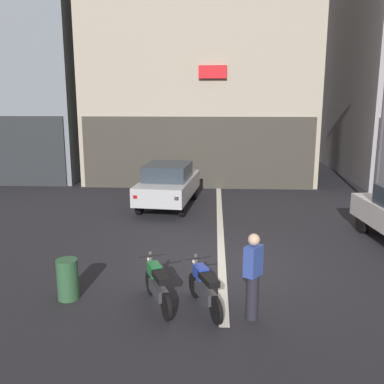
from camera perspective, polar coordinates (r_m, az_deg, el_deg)
The scene contains 8 objects.
ground_plane at distance 11.01m, azimuth 3.91°, elevation -9.46°, with size 120.00×120.00×0.00m, color #232328.
lane_centre_line at distance 16.72m, azimuth 3.59°, elevation -1.72°, with size 0.20×18.00×0.01m, color silver.
building_mid_block at distance 23.90m, azimuth 1.23°, elevation 20.35°, with size 10.71×8.92×14.76m.
car_silver_crossing_near at distance 16.35m, azimuth -3.09°, elevation 1.12°, with size 2.20×4.27×1.64m.
motorcycle_green_row_leftmost at distance 8.85m, azimuth -4.56°, elevation -11.95°, with size 0.76×1.56×0.98m.
motorcycle_blue_row_left_mid at distance 8.71m, azimuth 1.63°, elevation -12.35°, with size 0.75×1.57×0.98m.
person_by_motorcycles at distance 8.29m, azimuth 7.95°, elevation -10.80°, with size 0.39×0.42×1.67m.
trash_bin at distance 9.48m, azimuth -15.93°, elevation -10.91°, with size 0.44×0.44×0.85m, color #2D5938.
Camera 1 is at (-0.22, -10.21, 4.12)m, focal length 40.81 mm.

